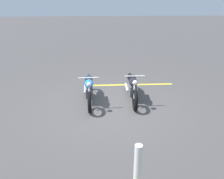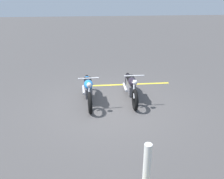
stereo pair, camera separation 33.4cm
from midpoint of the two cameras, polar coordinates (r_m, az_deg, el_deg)
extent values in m
plane|color=#474444|center=(7.59, -1.42, -4.01)|extent=(60.00, 60.00, 0.00)
torus|color=black|center=(7.06, -6.73, -3.28)|extent=(0.67, 0.14, 0.67)
torus|color=black|center=(8.50, -7.15, 1.29)|extent=(0.67, 0.14, 0.67)
cube|color=#59595E|center=(7.79, -7.01, -0.06)|extent=(0.85, 0.25, 0.32)
ellipsoid|color=blue|center=(7.42, -7.04, 1.27)|extent=(0.53, 0.30, 0.24)
ellipsoid|color=blue|center=(8.27, -7.19, 2.34)|extent=(0.57, 0.26, 0.22)
cube|color=black|center=(7.81, -7.14, 2.20)|extent=(0.45, 0.26, 0.09)
cylinder|color=silver|center=(7.17, -6.90, -0.60)|extent=(0.27, 0.07, 0.56)
cylinder|color=silver|center=(7.06, -7.08, 2.72)|extent=(0.06, 0.62, 0.04)
sphere|color=silver|center=(6.92, -6.97, 1.07)|extent=(0.15, 0.15, 0.15)
cylinder|color=silver|center=(8.22, -8.03, -0.08)|extent=(0.70, 0.12, 0.09)
torus|color=black|center=(7.24, 4.29, -2.52)|extent=(0.67, 0.13, 0.67)
torus|color=black|center=(8.66, 2.74, 1.86)|extent=(0.67, 0.13, 0.67)
cube|color=#59595E|center=(7.95, 3.41, 0.57)|extent=(0.85, 0.24, 0.32)
ellipsoid|color=black|center=(7.60, 3.74, 1.90)|extent=(0.53, 0.29, 0.24)
ellipsoid|color=black|center=(8.43, 2.90, 2.91)|extent=(0.57, 0.26, 0.22)
cube|color=black|center=(7.97, 3.33, 2.79)|extent=(0.45, 0.25, 0.09)
cylinder|color=silver|center=(7.34, 4.08, 0.09)|extent=(0.27, 0.06, 0.56)
cylinder|color=silver|center=(7.23, 4.11, 3.34)|extent=(0.05, 0.62, 0.04)
sphere|color=silver|center=(7.10, 4.32, 1.74)|extent=(0.15, 0.15, 0.15)
cylinder|color=silver|center=(8.36, 2.06, 0.56)|extent=(0.70, 0.11, 0.09)
cylinder|color=white|center=(4.44, 6.20, -18.39)|extent=(0.14, 0.14, 1.00)
cube|color=yellow|center=(9.34, 3.25, 1.26)|extent=(0.14, 3.20, 0.01)
camera|label=1|loc=(0.17, 88.66, 0.56)|focal=37.66mm
camera|label=2|loc=(0.17, -91.34, -0.56)|focal=37.66mm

